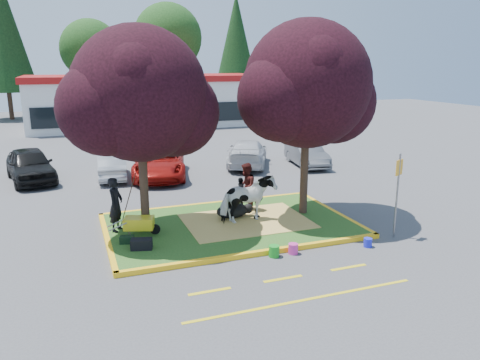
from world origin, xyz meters
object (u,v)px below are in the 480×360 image
object	(u,v)px
bucket_pink	(293,249)
bucket_blue	(368,243)
handler	(116,204)
bucket_green	(274,251)
sign_post	(398,186)
cow	(248,199)
car_silver	(112,166)
calf	(233,211)
wheelbarrow	(139,223)
car_black	(30,165)

from	to	relation	value
bucket_pink	bucket_blue	world-z (taller)	bucket_pink
handler	bucket_green	distance (m)	5.39
sign_post	handler	bearing A→B (deg)	134.06
cow	car_silver	world-z (taller)	cow
sign_post	bucket_pink	size ratio (longest dim) A/B	8.83
handler	bucket_blue	distance (m)	8.06
calf	bucket_blue	distance (m)	4.80
wheelbarrow	bucket_green	distance (m)	4.38
calf	handler	distance (m)	4.03
bucket_pink	car_black	size ratio (longest dim) A/B	0.07
handler	bucket_pink	distance (m)	5.88
bucket_pink	car_silver	distance (m)	12.06
calf	sign_post	size ratio (longest dim) A/B	0.43
wheelbarrow	bucket_pink	size ratio (longest dim) A/B	5.24
cow	car_black	world-z (taller)	cow
bucket_green	car_black	world-z (taller)	car_black
wheelbarrow	car_silver	bearing A→B (deg)	108.60
car_silver	sign_post	bearing A→B (deg)	129.42
cow	bucket_blue	distance (m)	4.19
sign_post	bucket_blue	world-z (taller)	sign_post
cow	sign_post	world-z (taller)	sign_post
handler	car_black	world-z (taller)	handler
handler	wheelbarrow	bearing A→B (deg)	-111.72
bucket_green	cow	bearing A→B (deg)	85.06
bucket_green	car_silver	bearing A→B (deg)	106.92
cow	bucket_pink	bearing A→B (deg)	178.96
bucket_blue	bucket_pink	bearing A→B (deg)	172.33
car_black	car_silver	xyz separation A→B (m)	(3.68, -0.85, -0.18)
calf	handler	world-z (taller)	handler
cow	calf	world-z (taller)	cow
handler	bucket_pink	xyz separation A→B (m)	(4.70, -3.42, -0.88)
handler	bucket_blue	xyz separation A→B (m)	(7.08, -3.74, -0.90)
wheelbarrow	bucket_pink	world-z (taller)	wheelbarrow
calf	bucket_blue	xyz separation A→B (m)	(3.10, -3.65, -0.27)
calf	car_silver	xyz separation A→B (m)	(-3.35, 8.02, 0.20)
handler	car_silver	xyz separation A→B (m)	(0.63, 7.92, -0.44)
calf	car_silver	world-z (taller)	car_silver
handler	bucket_green	world-z (taller)	handler
car_black	bucket_green	bearing A→B (deg)	-70.78
wheelbarrow	car_black	size ratio (longest dim) A/B	0.35
calf	handler	bearing A→B (deg)	-166.28
bucket_pink	car_silver	xyz separation A→B (m)	(-4.07, 11.35, 0.45)
calf	sign_post	bearing A→B (deg)	-21.22
handler	car_black	size ratio (longest dim) A/B	0.39
wheelbarrow	bucket_blue	bearing A→B (deg)	-5.99
wheelbarrow	handler	bearing A→B (deg)	147.13
bucket_pink	car_silver	size ratio (longest dim) A/B	0.09
sign_post	bucket_blue	bearing A→B (deg)	173.74
sign_post	bucket_blue	xyz separation A→B (m)	(-1.29, -0.42, -1.58)
calf	sign_post	xyz separation A→B (m)	(4.40, -3.23, 1.31)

